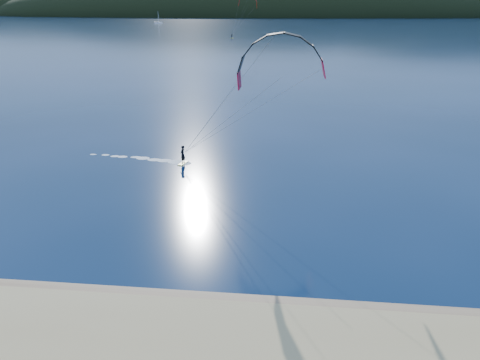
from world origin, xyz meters
name	(u,v)px	position (x,y,z in m)	size (l,w,h in m)	color
wet_sand	(157,304)	(0.00, 4.50, 0.05)	(220.00, 2.50, 0.10)	#907154
headland	(287,16)	(0.63, 745.28, 0.00)	(1200.00, 310.00, 140.00)	black
kitesurfer_near	(274,82)	(5.26, 22.58, 8.80)	(23.83, 7.43, 12.72)	#C3D118
kitesurfer_far	(247,6)	(-13.31, 205.02, 14.51)	(13.29, 8.26, 17.56)	#C3D118
sailboat	(159,22)	(-111.70, 406.66, 0.74)	(7.23, 4.48, 10.06)	white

